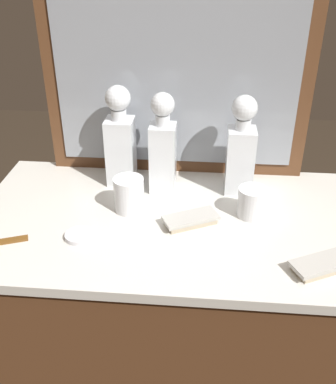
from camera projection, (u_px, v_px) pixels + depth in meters
dresser at (168, 329)px, 1.41m from camera, size 1.05×0.59×0.84m
dresser_mirror at (177, 79)px, 1.29m from camera, size 0.78×0.03×0.59m
crystal_decanter_front at (121, 145)px, 1.31m from camera, size 0.08×0.08×0.30m
crystal_decanter_rear at (240, 154)px, 1.27m from camera, size 0.08×0.08×0.29m
crystal_decanter_far_left at (163, 152)px, 1.27m from camera, size 0.07×0.07×0.29m
crystal_tumbler_far_left at (129, 196)px, 1.21m from camera, size 0.08×0.08×0.10m
crystal_tumbler_center at (252, 203)px, 1.19m from camera, size 0.08×0.08×0.08m
silver_brush_center at (191, 220)px, 1.17m from camera, size 0.16×0.12×0.02m
silver_brush_far_left at (326, 264)px, 1.01m from camera, size 0.18×0.13×0.02m
porcelain_dish at (80, 236)px, 1.12m from camera, size 0.07×0.07×0.01m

